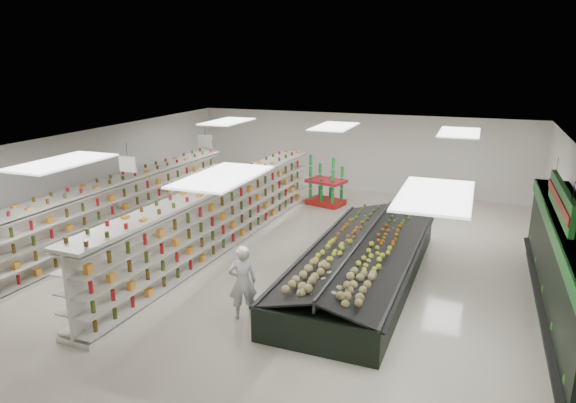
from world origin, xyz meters
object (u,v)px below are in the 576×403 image
at_px(gondola_center, 220,220).
at_px(shopper_background, 250,190).
at_px(produce_island, 361,261).
at_px(soda_endcap, 326,183).
at_px(shopper_main, 243,282).
at_px(gondola_left, 120,211).

height_order(gondola_center, shopper_background, gondola_center).
distance_m(produce_island, soda_endcap, 6.83).
relative_size(soda_endcap, shopper_background, 1.03).
height_order(soda_endcap, shopper_main, soda_endcap).
xyz_separation_m(shopper_main, shopper_background, (-3.11, 7.10, 0.02)).
relative_size(produce_island, shopper_background, 4.40).
bearing_deg(shopper_main, gondola_left, -63.32).
bearing_deg(produce_island, shopper_background, 139.55).
distance_m(shopper_main, shopper_background, 7.75).
height_order(gondola_center, soda_endcap, gondola_center).
bearing_deg(soda_endcap, shopper_main, -84.66).
xyz_separation_m(gondola_center, produce_island, (4.28, -0.65, -0.41)).
relative_size(gondola_center, soda_endcap, 6.56).
height_order(gondola_left, gondola_center, gondola_center).
xyz_separation_m(soda_endcap, shopper_main, (0.85, -9.04, -0.02)).
relative_size(gondola_center, produce_island, 1.54).
bearing_deg(gondola_left, produce_island, -1.34).
bearing_deg(shopper_main, shopper_background, -100.08).
bearing_deg(soda_endcap, produce_island, -66.05).
relative_size(soda_endcap, shopper_main, 1.06).
distance_m(soda_endcap, shopper_main, 9.08).
relative_size(produce_island, soda_endcap, 4.27).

